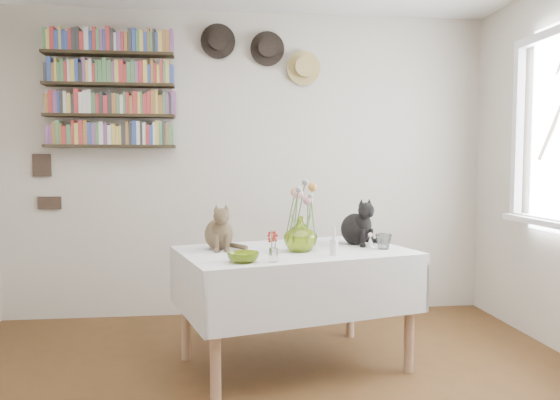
{
  "coord_description": "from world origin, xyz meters",
  "views": [
    {
      "loc": [
        -0.28,
        -2.3,
        1.28
      ],
      "look_at": [
        0.1,
        0.91,
        1.05
      ],
      "focal_mm": 35.0,
      "sensor_mm": 36.0,
      "label": 1
    }
  ],
  "objects": [
    {
      "name": "room",
      "position": [
        0.0,
        0.0,
        1.25
      ],
      "size": [
        4.08,
        4.58,
        2.58
      ],
      "color": "#593519",
      "rests_on": "ground"
    },
    {
      "name": "dining_table",
      "position": [
        0.2,
        1.01,
        0.55
      ],
      "size": [
        1.55,
        1.21,
        0.73
      ],
      "color": "white",
      "rests_on": "room"
    },
    {
      "name": "tabby_cat",
      "position": [
        -0.26,
        1.09,
        0.88
      ],
      "size": [
        0.23,
        0.27,
        0.29
      ],
      "primitive_type": null,
      "rotation": [
        0.0,
        0.0,
        0.15
      ],
      "color": "brown",
      "rests_on": "dining_table"
    },
    {
      "name": "black_cat",
      "position": [
        0.63,
        1.19,
        0.89
      ],
      "size": [
        0.29,
        0.32,
        0.31
      ],
      "primitive_type": null,
      "rotation": [
        0.0,
        0.0,
        0.37
      ],
      "color": "black",
      "rests_on": "dining_table"
    },
    {
      "name": "flower_vase",
      "position": [
        0.23,
        0.95,
        0.84
      ],
      "size": [
        0.21,
        0.21,
        0.21
      ],
      "primitive_type": "imported",
      "rotation": [
        0.0,
        0.0,
        0.03
      ],
      "color": "#B9D341",
      "rests_on": "dining_table"
    },
    {
      "name": "green_bowl",
      "position": [
        -0.13,
        0.62,
        0.76
      ],
      "size": [
        0.19,
        0.19,
        0.05
      ],
      "primitive_type": "imported",
      "rotation": [
        0.0,
        0.0,
        0.12
      ],
      "color": "#B9D341",
      "rests_on": "dining_table"
    },
    {
      "name": "drinking_glass",
      "position": [
        0.76,
        0.96,
        0.78
      ],
      "size": [
        0.15,
        0.15,
        0.1
      ],
      "primitive_type": "imported",
      "rotation": [
        0.0,
        0.0,
        0.66
      ],
      "color": "white",
      "rests_on": "dining_table"
    },
    {
      "name": "candlestick",
      "position": [
        0.4,
        0.78,
        0.79
      ],
      "size": [
        0.05,
        0.05,
        0.17
      ],
      "color": "white",
      "rests_on": "dining_table"
    },
    {
      "name": "berry_jar",
      "position": [
        0.03,
        0.6,
        0.82
      ],
      "size": [
        0.05,
        0.05,
        0.19
      ],
      "color": "white",
      "rests_on": "dining_table"
    },
    {
      "name": "porcelain_figurine",
      "position": [
        0.69,
        1.04,
        0.78
      ],
      "size": [
        0.05,
        0.05,
        0.1
      ],
      "color": "white",
      "rests_on": "dining_table"
    },
    {
      "name": "flower_bouquet",
      "position": [
        0.23,
        0.95,
        1.07
      ],
      "size": [
        0.17,
        0.13,
        0.39
      ],
      "color": "#4C7233",
      "rests_on": "flower_vase"
    },
    {
      "name": "bookshelf_unit",
      "position": [
        -1.1,
        2.16,
        1.84
      ],
      "size": [
        1.0,
        0.16,
        0.91
      ],
      "color": "black",
      "rests_on": "room"
    },
    {
      "name": "wall_hats",
      "position": [
        0.12,
        2.19,
        2.17
      ],
      "size": [
        0.98,
        0.09,
        0.48
      ],
      "color": "black",
      "rests_on": "room"
    },
    {
      "name": "wall_art_plaques",
      "position": [
        -1.63,
        2.23,
        1.12
      ],
      "size": [
        0.21,
        0.02,
        0.44
      ],
      "color": "#38281E",
      "rests_on": "room"
    }
  ]
}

